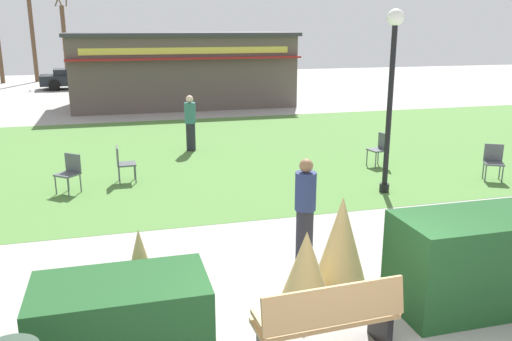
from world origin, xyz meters
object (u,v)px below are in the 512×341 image
tree_right_bg (32,34)px  person_strolling (190,123)px  cafe_chair_west (70,170)px  food_kiosk (182,69)px  parked_car_west_slot (76,78)px  person_standing (305,209)px  parked_car_center_slot (166,76)px  tree_left_bg (65,42)px  cafe_chair_north (494,159)px  park_bench (328,319)px  lamppost_mid (391,80)px  cafe_chair_center (122,161)px  cafe_chair_east (380,147)px

tree_right_bg → person_strolling: bearing=-73.0°
cafe_chair_west → person_strolling: size_ratio=0.53×
food_kiosk → parked_car_west_slot: 10.02m
parked_car_west_slot → person_strolling: bearing=-76.8°
person_strolling → person_standing: bearing=-99.9°
parked_car_center_slot → food_kiosk: bearing=-90.3°
tree_left_bg → parked_car_center_slot: bearing=-29.3°
cafe_chair_north → park_bench: bearing=-139.7°
cafe_chair_north → lamppost_mid: bearing=-176.4°
parked_car_west_slot → tree_left_bg: tree_left_bg is taller
parked_car_west_slot → food_kiosk: bearing=-57.6°
parked_car_west_slot → park_bench: bearing=-81.6°
cafe_chair_center → parked_car_center_slot: bearing=81.5°
cafe_chair_west → parked_car_west_slot: size_ratio=0.21×
parked_car_center_slot → tree_left_bg: bearing=150.7°
cafe_chair_north → person_strolling: (-6.73, 5.14, 0.33)m
person_standing → tree_right_bg: bearing=-87.0°
parked_car_west_slot → parked_car_center_slot: size_ratio=1.01×
cafe_chair_east → cafe_chair_north: 2.84m
park_bench → cafe_chair_north: 8.83m
cafe_chair_north → cafe_chair_west: bearing=170.7°
park_bench → parked_car_west_slot: 29.48m
food_kiosk → cafe_chair_east: 13.61m
cafe_chair_east → parked_car_west_slot: parked_car_west_slot is taller
cafe_chair_center → person_standing: (2.75, -5.30, 0.33)m
tree_left_bg → cafe_chair_north: bearing=-66.4°
park_bench → parked_car_center_slot: size_ratio=0.40×
tree_right_bg → food_kiosk: bearing=-58.7°
parked_car_west_slot → parked_car_center_slot: (5.39, 0.00, 0.00)m
cafe_chair_north → tree_right_bg: size_ratio=0.13×
person_standing → parked_car_west_slot: 27.04m
park_bench → tree_right_bg: (-7.14, 34.20, 2.68)m
food_kiosk → cafe_chair_center: (-3.13, -12.87, -1.18)m
cafe_chair_east → cafe_chair_center: (-6.80, 0.18, 0.00)m
parked_car_west_slot → cafe_chair_east: bearing=-67.2°
park_bench → cafe_chair_north: size_ratio=1.94×
lamppost_mid → cafe_chair_north: lamppost_mid is taller
tree_right_bg → parked_car_west_slot: bearing=-60.5°
food_kiosk → cafe_chair_east: size_ratio=11.64×
park_bench → food_kiosk: size_ratio=0.17×
food_kiosk → cafe_chair_west: (-4.31, -13.40, -1.18)m
lamppost_mid → food_kiosk: (-2.65, 15.24, -0.85)m
cafe_chair_west → tree_right_bg: bearing=98.2°
cafe_chair_east → person_standing: person_standing is taller
person_strolling → tree_left_bg: (-5.02, 21.75, 1.78)m
cafe_chair_west → lamppost_mid: bearing=-14.8°
cafe_chair_west → person_standing: size_ratio=0.53×
cafe_chair_east → tree_left_bg: size_ratio=0.15×
person_standing → parked_car_center_slot: bearing=-101.8°
park_bench → parked_car_center_slot: (1.09, 29.17, 0.16)m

